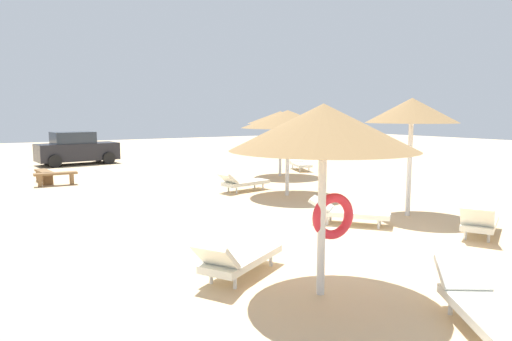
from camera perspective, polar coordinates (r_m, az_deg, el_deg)
The scene contains 14 objects.
ground_plane at distance 9.70m, azimuth 9.55°, elevation -8.93°, with size 80.00×80.00×0.00m, color #DBBA8C.
parasol_0 at distance 6.58m, azimuth 8.42°, elevation 5.14°, with size 2.71×2.71×2.81m.
parasol_2 at distance 12.44m, azimuth 18.88°, elevation 7.05°, with size 2.34×2.34×3.07m.
parasol_3 at distance 14.81m, azimuth 3.98°, elevation 6.40°, with size 3.00×3.00×2.78m.
parasol_5 at distance 19.49m, azimuth 3.07°, elevation 6.61°, with size 2.81×2.81×2.77m.
lounger_0 at distance 6.47m, azimuth 26.64°, elevation -14.95°, with size 1.58×1.93×0.71m.
lounger_2 at distance 11.29m, azimuth 11.43°, elevation -5.08°, with size 1.70×1.89×0.62m.
lounger_3 at distance 15.77m, azimuth -1.66°, elevation -1.46°, with size 1.97×0.94×0.71m.
lounger_4 at distance 11.16m, azimuth 26.17°, elevation -5.73°, with size 1.94×1.41×0.80m.
lounger_5 at distance 21.79m, azimuth 5.48°, elevation 0.88°, with size 1.26×2.01×0.67m.
lounger_6 at distance 7.59m, azimuth -2.23°, elevation -10.87°, with size 1.95×1.47×0.75m.
bench_0 at distance 19.38m, azimuth -24.94°, elevation -0.43°, with size 0.53×1.53×0.49m.
bench_1 at distance 18.54m, azimuth -23.73°, elevation -0.68°, with size 1.52×0.48×0.49m.
parked_car at distance 25.86m, azimuth -21.51°, elevation 2.53°, with size 4.14×2.27×1.72m.
Camera 1 is at (-6.22, -6.95, 2.66)m, focal length 32.02 mm.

